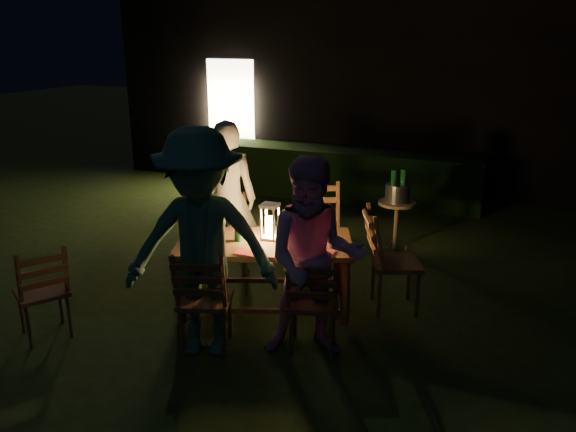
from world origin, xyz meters
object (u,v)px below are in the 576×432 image
at_px(chair_near_left, 206,317).
at_px(person_house_side, 228,199).
at_px(chair_far_left, 229,251).
at_px(bottle_table, 238,227).
at_px(person_opp_left, 201,245).
at_px(person_opp_right, 314,259).
at_px(dining_table, 265,248).
at_px(chair_spare, 44,308).
at_px(chair_near_right, 313,319).
at_px(lantern, 270,223).
at_px(chair_end, 393,278).
at_px(bottle_bucket_a, 393,189).
at_px(bottle_bucket_b, 403,189).
at_px(chair_far_right, 319,248).
at_px(side_table, 397,207).
at_px(ice_bucket, 398,193).

xyz_separation_m(chair_near_left, person_house_side, (-0.54, 1.49, 0.57)).
distance_m(chair_far_left, bottle_table, 0.96).
bearing_deg(person_opp_left, person_opp_right, -0.00).
xyz_separation_m(dining_table, chair_spare, (-1.56, -1.23, -0.34)).
height_order(chair_near_right, lantern, lantern).
distance_m(person_opp_left, lantern, 1.01).
relative_size(chair_end, lantern, 2.97).
height_order(chair_spare, person_opp_right, person_opp_right).
bearing_deg(chair_near_right, chair_near_left, -174.28).
bearing_deg(bottle_bucket_a, chair_near_right, -93.20).
height_order(person_opp_left, bottle_bucket_b, person_opp_left).
relative_size(person_house_side, person_opp_right, 1.03).
relative_size(chair_near_right, chair_end, 0.89).
bearing_deg(chair_near_left, bottle_bucket_a, 53.26).
height_order(bottle_table, bottle_bucket_a, bottle_table).
height_order(chair_far_right, side_table, chair_far_right).
xyz_separation_m(person_opp_right, lantern, (-0.67, 0.68, 0.01)).
xyz_separation_m(chair_end, ice_bucket, (-0.28, 1.59, 0.41)).
relative_size(chair_near_right, chair_far_left, 0.99).
xyz_separation_m(chair_end, person_opp_right, (-0.45, -1.04, 0.52)).
xyz_separation_m(chair_spare, bottle_table, (1.33, 1.14, 0.55)).
bearing_deg(person_house_side, chair_near_right, 119.48).
bearing_deg(bottle_table, chair_far_left, 124.72).
distance_m(dining_table, lantern, 0.24).
distance_m(dining_table, chair_end, 1.27).
height_order(chair_far_left, side_table, chair_far_left).
height_order(chair_far_right, chair_spare, chair_far_right).
height_order(bottle_table, bottle_bucket_b, bottle_table).
bearing_deg(side_table, chair_near_left, -109.74).
height_order(dining_table, bottle_bucket_a, bottle_bucket_a).
bearing_deg(lantern, chair_spare, -141.03).
relative_size(dining_table, person_opp_left, 0.96).
bearing_deg(person_house_side, chair_far_right, 177.23).
distance_m(dining_table, bottle_bucket_b, 2.26).
height_order(dining_table, bottle_bucket_b, bottle_bucket_b).
height_order(chair_near_right, chair_end, chair_end).
relative_size(chair_near_right, person_opp_right, 0.55).
xyz_separation_m(bottle_bucket_a, bottle_bucket_b, (0.10, 0.08, 0.00)).
xyz_separation_m(person_house_side, ice_bucket, (1.58, 1.39, -0.13)).
bearing_deg(chair_far_left, bottle_bucket_a, -161.82).
bearing_deg(person_house_side, bottle_table, 103.71).
xyz_separation_m(dining_table, chair_near_right, (0.68, -0.57, -0.34)).
bearing_deg(side_table, chair_far_left, -137.33).
bearing_deg(dining_table, bottle_table, -180.00).
bearing_deg(ice_bucket, chair_spare, -127.03).
bearing_deg(person_opp_right, person_opp_left, 180.00).
xyz_separation_m(chair_near_left, chair_near_right, (0.84, 0.31, -0.01)).
xyz_separation_m(chair_near_right, ice_bucket, (0.19, 2.58, 0.45)).
bearing_deg(ice_bucket, chair_far_left, -137.33).
distance_m(chair_far_right, side_table, 1.28).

